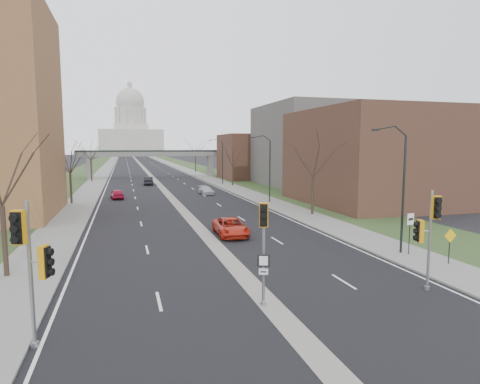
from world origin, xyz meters
name	(u,v)px	position (x,y,z in m)	size (l,w,h in m)	color
ground	(271,306)	(0.00, 0.00, 0.00)	(700.00, 700.00, 0.00)	black
road_surface	(140,164)	(0.00, 150.00, 0.01)	(20.00, 600.00, 0.01)	black
median_strip	(140,164)	(0.00, 150.00, 0.00)	(1.20, 600.00, 0.02)	gray
sidewalk_right	(170,164)	(12.00, 150.00, 0.06)	(4.00, 600.00, 0.12)	gray
sidewalk_left	(109,165)	(-12.00, 150.00, 0.06)	(4.00, 600.00, 0.12)	gray
grass_verge_right	(185,164)	(18.00, 150.00, 0.05)	(8.00, 600.00, 0.10)	#2B441F
grass_verge_left	(93,165)	(-18.00, 150.00, 0.05)	(8.00, 600.00, 0.10)	#2B441F
commercial_block_near	(370,157)	(24.00, 28.00, 6.00)	(16.00, 20.00, 12.00)	#513125
commercial_block_mid	(314,146)	(28.00, 52.00, 7.50)	(18.00, 22.00, 15.00)	#514F4A
commercial_block_far	(254,157)	(22.00, 70.00, 5.00)	(14.00, 14.00, 10.00)	#513125
pedestrian_bridge	(152,157)	(0.00, 80.00, 4.84)	(34.00, 3.00, 6.45)	slate
capitol	(131,132)	(0.00, 320.00, 18.60)	(48.00, 42.00, 55.75)	#BBB8AB
streetlight_near	(395,153)	(10.99, 6.00, 6.95)	(2.61, 0.20, 8.70)	black
streetlight_mid	(264,150)	(10.99, 32.00, 6.95)	(2.61, 0.20, 8.70)	black
streetlight_far	(218,148)	(10.99, 58.00, 6.95)	(2.61, 0.20, 8.70)	black
tree_left_b	(69,156)	(-13.00, 38.00, 6.23)	(6.75, 6.75, 8.81)	#382B21
tree_left_c	(90,148)	(-13.00, 72.00, 7.04)	(7.65, 7.65, 9.99)	#382B21
tree_right_a	(313,154)	(13.00, 22.00, 6.64)	(7.20, 7.20, 9.40)	#382B21
tree_right_b	(233,155)	(13.00, 55.00, 5.82)	(6.30, 6.30, 8.22)	#382B21
tree_right_c	(195,147)	(13.00, 95.00, 7.04)	(7.65, 7.65, 9.99)	#382B21
signal_pole_left	(32,255)	(-9.67, -1.45, 3.60)	(1.22, 0.92, 5.50)	gray
signal_pole_median	(264,234)	(-0.43, -0.09, 3.46)	(0.69, 0.83, 4.97)	gray
signal_pole_right	(428,226)	(8.29, -0.41, 3.42)	(0.87, 1.14, 5.22)	gray
speed_limit_sign	(410,226)	(12.04, 5.49, 2.05)	(0.60, 0.15, 2.80)	black
warning_sign	(450,241)	(12.91, 2.91, 1.56)	(0.87, 0.07, 2.22)	black
car_left_near	(117,194)	(-7.46, 41.99, 0.69)	(1.63, 4.04, 1.38)	#AB1332
car_left_far	(148,181)	(-2.00, 61.61, 0.77)	(1.62, 4.65, 1.53)	black
car_right_near	(231,227)	(2.00, 14.95, 0.72)	(2.38, 5.17, 1.44)	red
car_right_mid	(206,190)	(5.66, 43.66, 0.62)	(1.72, 4.24, 1.23)	#AAAAB2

